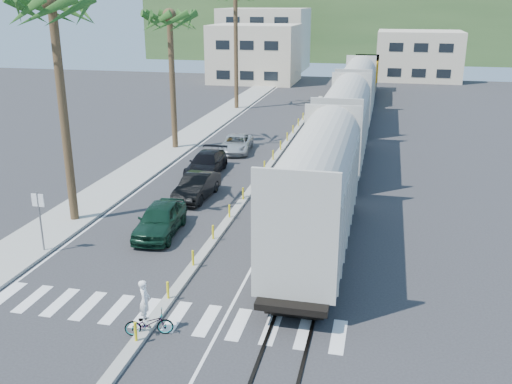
% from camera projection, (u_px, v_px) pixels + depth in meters
% --- Properties ---
extents(ground, '(140.00, 140.00, 0.00)m').
position_uv_depth(ground, '(177.00, 290.00, 23.18)').
color(ground, '#28282B').
rests_on(ground, ground).
extents(sidewalk, '(3.00, 90.00, 0.15)m').
position_uv_depth(sidewalk, '(186.00, 139.00, 48.05)').
color(sidewalk, gray).
rests_on(sidewalk, ground).
extents(rails, '(1.56, 100.00, 0.06)m').
position_uv_depth(rails, '(350.00, 140.00, 48.00)').
color(rails, black).
rests_on(rails, ground).
extents(median, '(0.45, 60.00, 0.85)m').
position_uv_depth(median, '(273.00, 160.00, 41.60)').
color(median, gray).
rests_on(median, ground).
extents(crosswalk, '(14.00, 2.20, 0.01)m').
position_uv_depth(crosswalk, '(159.00, 314.00, 21.33)').
color(crosswalk, silver).
rests_on(crosswalk, ground).
extents(lane_markings, '(9.42, 90.00, 0.01)m').
position_uv_depth(lane_markings, '(259.00, 144.00, 46.74)').
color(lane_markings, silver).
rests_on(lane_markings, ground).
extents(freight_train, '(3.00, 60.94, 5.85)m').
position_uv_depth(freight_train, '(349.00, 111.00, 44.80)').
color(freight_train, '#B4B1A5').
rests_on(freight_train, ground).
extents(palm_trees, '(3.50, 37.20, 13.75)m').
position_uv_depth(palm_trees, '(175.00, 6.00, 42.43)').
color(palm_trees, brown).
rests_on(palm_trees, ground).
extents(street_sign, '(0.60, 0.08, 3.00)m').
position_uv_depth(street_sign, '(39.00, 213.00, 25.94)').
color(street_sign, slate).
rests_on(street_sign, ground).
extents(buildings, '(38.00, 27.00, 10.00)m').
position_uv_depth(buildings, '(297.00, 46.00, 89.37)').
color(buildings, beige).
rests_on(buildings, ground).
extents(hillside, '(80.00, 20.00, 12.00)m').
position_uv_depth(hillside, '(351.00, 28.00, 113.69)').
color(hillside, '#385628').
rests_on(hillside, ground).
extents(car_lead, '(2.68, 4.99, 1.59)m').
position_uv_depth(car_lead, '(160.00, 219.00, 28.46)').
color(car_lead, black).
rests_on(car_lead, ground).
extents(car_second, '(2.02, 4.61, 1.46)m').
position_uv_depth(car_second, '(197.00, 186.00, 33.68)').
color(car_second, black).
rests_on(car_second, ground).
extents(car_third, '(2.31, 5.16, 1.47)m').
position_uv_depth(car_third, '(206.00, 163.00, 38.45)').
color(car_third, black).
rests_on(car_third, ground).
extents(car_rear, '(3.08, 5.11, 1.30)m').
position_uv_depth(car_rear, '(236.00, 144.00, 44.13)').
color(car_rear, '#B7BABD').
rests_on(car_rear, ground).
extents(cyclist, '(1.64, 2.06, 2.10)m').
position_uv_depth(cyclist, '(148.00, 318.00, 19.86)').
color(cyclist, '#9EA0A5').
rests_on(cyclist, ground).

